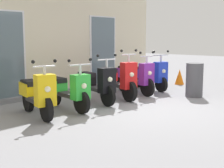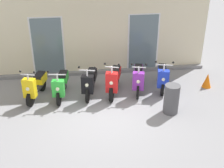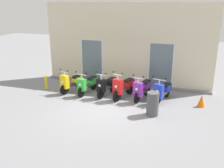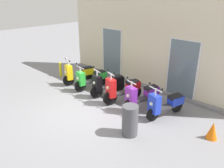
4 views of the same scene
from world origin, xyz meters
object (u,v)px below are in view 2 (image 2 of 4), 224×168
(scooter_black, at_px, (90,81))
(scooter_yellow, at_px, (36,85))
(scooter_red, at_px, (114,80))
(traffic_cone, at_px, (207,80))
(trash_bin, at_px, (171,99))
(scooter_purple, at_px, (138,78))
(scooter_green, at_px, (61,84))
(scooter_blue, at_px, (162,76))

(scooter_black, bearing_deg, scooter_yellow, -179.35)
(scooter_red, height_order, traffic_cone, scooter_red)
(scooter_yellow, bearing_deg, traffic_cone, -0.03)
(scooter_black, distance_m, trash_bin, 2.79)
(scooter_yellow, relative_size, scooter_purple, 0.97)
(scooter_green, relative_size, scooter_purple, 1.03)
(scooter_yellow, bearing_deg, scooter_blue, 1.80)
(scooter_blue, relative_size, trash_bin, 1.66)
(scooter_purple, distance_m, scooter_blue, 0.90)
(scooter_black, bearing_deg, scooter_green, -178.90)
(scooter_black, distance_m, traffic_cone, 4.19)
(scooter_green, height_order, scooter_red, scooter_red)
(scooter_yellow, relative_size, trash_bin, 1.63)
(scooter_blue, bearing_deg, scooter_yellow, -178.20)
(scooter_yellow, bearing_deg, trash_bin, -19.25)
(scooter_green, bearing_deg, trash_bin, -23.63)
(scooter_red, relative_size, trash_bin, 1.74)
(scooter_green, bearing_deg, scooter_red, -0.97)
(scooter_green, height_order, scooter_black, scooter_black)
(scooter_purple, distance_m, trash_bin, 1.65)
(traffic_cone, bearing_deg, scooter_red, -179.58)
(scooter_black, height_order, scooter_red, scooter_red)
(scooter_purple, distance_m, traffic_cone, 2.53)
(scooter_black, xyz_separation_m, trash_bin, (2.37, -1.48, -0.03))
(scooter_red, distance_m, traffic_cone, 3.38)
(scooter_red, distance_m, scooter_blue, 1.75)
(scooter_red, bearing_deg, scooter_black, 176.57)
(scooter_black, height_order, scooter_blue, scooter_black)
(scooter_red, xyz_separation_m, traffic_cone, (3.37, 0.02, -0.24))
(scooter_yellow, xyz_separation_m, scooter_red, (2.61, -0.03, 0.03))
(scooter_yellow, height_order, scooter_red, scooter_red)
(scooter_yellow, relative_size, scooter_red, 0.94)
(scooter_black, xyz_separation_m, scooter_blue, (2.55, 0.12, -0.03))
(scooter_yellow, bearing_deg, scooter_purple, 0.54)
(scooter_black, xyz_separation_m, traffic_cone, (4.18, -0.02, -0.24))
(scooter_black, relative_size, scooter_red, 0.97)
(scooter_black, distance_m, scooter_blue, 2.56)
(scooter_red, bearing_deg, traffic_cone, 0.42)
(scooter_red, distance_m, trash_bin, 2.11)
(traffic_cone, bearing_deg, scooter_blue, 175.08)
(scooter_yellow, height_order, traffic_cone, scooter_yellow)
(scooter_red, bearing_deg, trash_bin, -42.49)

